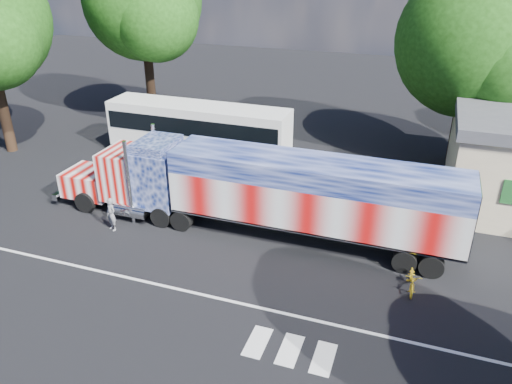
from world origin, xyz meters
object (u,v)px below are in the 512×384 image
(woman, at_px, (111,214))
(tree_ne_a, at_px, (475,43))
(coach_bus, at_px, (199,130))
(bicycle, at_px, (412,280))
(semi_truck, at_px, (261,190))
(tree_nw_a, at_px, (144,1))

(woman, xyz_separation_m, tree_ne_a, (16.08, 15.08, 6.73))
(coach_bus, bearing_deg, bicycle, -35.60)
(bicycle, bearing_deg, woman, 175.55)
(semi_truck, height_order, coach_bus, semi_truck)
(semi_truck, relative_size, woman, 12.25)
(bicycle, bearing_deg, coach_bus, 140.28)
(woman, distance_m, tree_ne_a, 23.05)
(semi_truck, relative_size, tree_ne_a, 1.71)
(coach_bus, relative_size, woman, 7.16)
(coach_bus, xyz_separation_m, tree_nw_a, (-6.44, 5.33, 7.32))
(woman, bearing_deg, tree_ne_a, 66.16)
(semi_truck, relative_size, coach_bus, 1.71)
(semi_truck, distance_m, tree_nw_a, 20.19)
(woman, bearing_deg, coach_bus, 113.21)
(semi_truck, distance_m, tree_ne_a, 16.56)
(coach_bus, relative_size, tree_ne_a, 1.00)
(bicycle, xyz_separation_m, tree_nw_a, (-20.87, 15.65, 8.68))
(coach_bus, bearing_deg, tree_nw_a, 140.42)
(tree_ne_a, bearing_deg, bicycle, -96.37)
(woman, xyz_separation_m, bicycle, (14.39, -0.08, -0.37))
(coach_bus, xyz_separation_m, bicycle, (14.42, -10.33, -1.36))
(bicycle, relative_size, tree_ne_a, 0.15)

